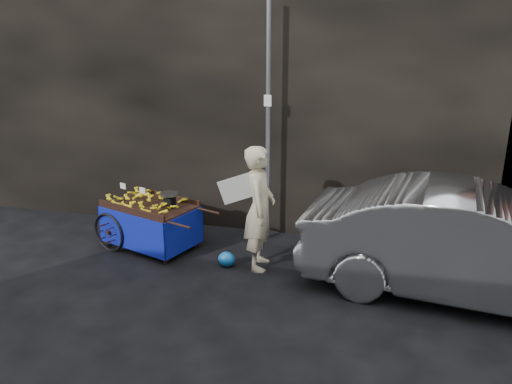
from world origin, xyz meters
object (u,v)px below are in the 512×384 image
(banana_cart, at_px, (148,209))
(vendor, at_px, (260,208))
(plastic_bag, at_px, (227,259))
(parked_car, at_px, (475,245))

(banana_cart, distance_m, vendor, 2.01)
(vendor, bearing_deg, plastic_bag, 98.78)
(plastic_bag, distance_m, parked_car, 3.54)
(vendor, relative_size, plastic_bag, 7.12)
(banana_cart, relative_size, plastic_bag, 8.14)
(vendor, height_order, plastic_bag, vendor)
(banana_cart, xyz_separation_m, plastic_bag, (1.48, -0.43, -0.55))
(vendor, height_order, parked_car, vendor)
(vendor, distance_m, parked_car, 3.01)
(plastic_bag, xyz_separation_m, parked_car, (3.48, -0.06, 0.63))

